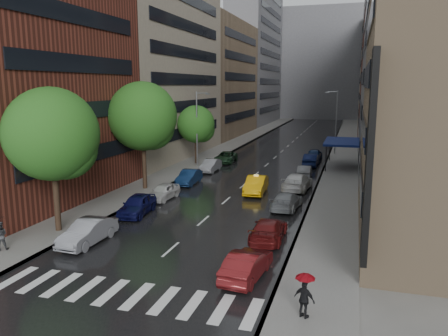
{
  "coord_description": "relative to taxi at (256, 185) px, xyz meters",
  "views": [
    {
      "loc": [
        10.36,
        -19.21,
        9.86
      ],
      "look_at": [
        0.0,
        15.34,
        3.0
      ],
      "focal_mm": 35.0,
      "sensor_mm": 36.0,
      "label": 1
    }
  ],
  "objects": [
    {
      "name": "ground",
      "position": [
        -1.9,
        -19.31,
        -0.8
      ],
      "size": [
        220.0,
        220.0,
        0.0
      ],
      "primitive_type": "plane",
      "color": "gray",
      "rests_on": "ground"
    },
    {
      "name": "awning",
      "position": [
        7.08,
        15.69,
        2.34
      ],
      "size": [
        4.0,
        8.0,
        3.12
      ],
      "color": "navy",
      "rests_on": "sidewalk_right"
    },
    {
      "name": "crosswalk",
      "position": [
        -1.7,
        -21.31,
        -0.79
      ],
      "size": [
        13.15,
        2.8,
        0.01
      ],
      "color": "silver",
      "rests_on": "ground"
    },
    {
      "name": "street_lamp_left",
      "position": [
        -9.62,
        10.69,
        4.09
      ],
      "size": [
        1.74,
        0.22,
        9.0
      ],
      "color": "gray",
      "rests_on": "sidewalk_left"
    },
    {
      "name": "taxi",
      "position": [
        0.0,
        0.0,
        0.0
      ],
      "size": [
        1.95,
        4.93,
        1.6
      ],
      "primitive_type": "imported",
      "rotation": [
        0.0,
        0.0,
        0.05
      ],
      "color": "#FFB50D",
      "rests_on": "ground"
    },
    {
      "name": "parked_cars_right",
      "position": [
        3.5,
        1.66,
        -0.05
      ],
      "size": [
        2.68,
        42.83,
        1.6
      ],
      "color": "#5D1214",
      "rests_on": "ground"
    },
    {
      "name": "buildings_right",
      "position": [
        13.1,
        37.39,
        14.23
      ],
      "size": [
        8.05,
        109.1,
        36.0
      ],
      "color": "#937A5B",
      "rests_on": "ground"
    },
    {
      "name": "tree_near",
      "position": [
        -10.5,
        -14.55,
        5.9
      ],
      "size": [
        6.14,
        6.14,
        9.79
      ],
      "color": "#382619",
      "rests_on": "ground"
    },
    {
      "name": "ped_red_umbrella",
      "position": [
        6.82,
        -21.24,
        0.53
      ],
      "size": [
        1.05,
        0.82,
        2.01
      ],
      "color": "black",
      "rests_on": "sidewalk_right"
    },
    {
      "name": "sidewalk_right",
      "position": [
        7.1,
        30.69,
        -0.72
      ],
      "size": [
        4.0,
        140.0,
        0.15
      ],
      "primitive_type": "cube",
      "color": "gray",
      "rests_on": "ground"
    },
    {
      "name": "sidewalk_left",
      "position": [
        -10.9,
        30.69,
        -0.72
      ],
      "size": [
        4.0,
        140.0,
        0.15
      ],
      "primitive_type": "cube",
      "color": "gray",
      "rests_on": "ground"
    },
    {
      "name": "parked_cars_left",
      "position": [
        -7.3,
        -0.22,
        -0.07
      ],
      "size": [
        2.57,
        35.59,
        1.58
      ],
      "color": "gray",
      "rests_on": "ground"
    },
    {
      "name": "tree_far",
      "position": [
        -10.5,
        12.54,
        4.29
      ],
      "size": [
        4.67,
        4.67,
        7.44
      ],
      "color": "#382619",
      "rests_on": "ground"
    },
    {
      "name": "street_lamp_right",
      "position": [
        5.82,
        25.69,
        4.09
      ],
      "size": [
        1.74,
        0.22,
        9.0
      ],
      "color": "gray",
      "rests_on": "sidewalk_right"
    },
    {
      "name": "tree_mid",
      "position": [
        -10.5,
        -1.66,
        6.21
      ],
      "size": [
        6.42,
        6.42,
        10.23
      ],
      "color": "#382619",
      "rests_on": "ground"
    },
    {
      "name": "buildings_left",
      "position": [
        -16.9,
        39.48,
        15.19
      ],
      "size": [
        8.0,
        108.0,
        38.0
      ],
      "color": "maroon",
      "rests_on": "ground"
    },
    {
      "name": "road",
      "position": [
        -1.9,
        30.69,
        -0.79
      ],
      "size": [
        14.0,
        140.0,
        0.01
      ],
      "primitive_type": "cube",
      "color": "black",
      "rests_on": "ground"
    },
    {
      "name": "building_far",
      "position": [
        -1.9,
        98.69,
        15.2
      ],
      "size": [
        40.0,
        14.0,
        32.0
      ],
      "primitive_type": "cube",
      "color": "slate",
      "rests_on": "ground"
    }
  ]
}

